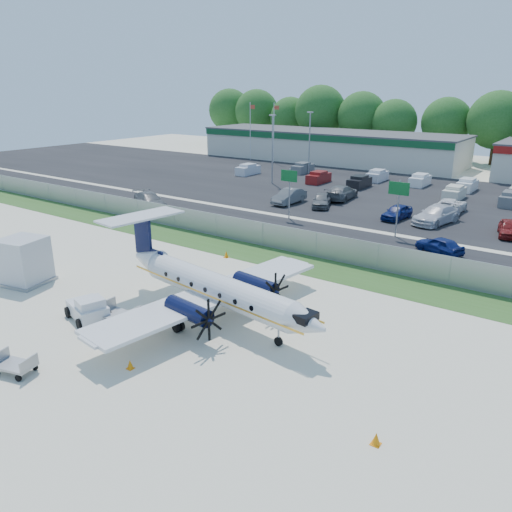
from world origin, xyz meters
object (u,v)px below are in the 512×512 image
Objects in this scene: baggage_cart_near at (15,365)px; pushback_tug at (88,309)px; aircraft at (214,287)px; service_container at (24,262)px; baggage_cart_far at (119,315)px.

pushback_tug is at bearing 108.78° from baggage_cart_near.
aircraft is 7.14m from pushback_tug.
service_container reaches higher than baggage_cart_near.
aircraft is 4.73× the size of service_container.
pushback_tug is 1.49× the size of baggage_cart_near.
aircraft is 14.09m from service_container.
baggage_cart_near is at bearing -89.69° from baggage_cart_far.
aircraft is at bearing 45.34° from baggage_cart_far.
baggage_cart_near is 0.90× the size of baggage_cart_far.
baggage_cart_far reaches higher than baggage_cart_near.
pushback_tug is 5.76m from baggage_cart_near.
service_container is (-13.72, -3.21, -0.42)m from aircraft.
baggage_cart_near is 6.09m from baggage_cart_far.
baggage_cart_far is 10.08m from service_container.
pushback_tug is 1.94m from baggage_cart_far.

